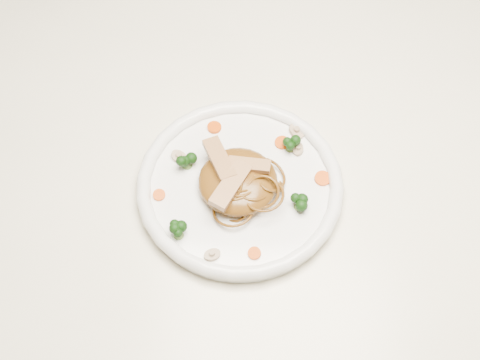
{
  "coord_description": "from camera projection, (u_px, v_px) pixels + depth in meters",
  "views": [
    {
      "loc": [
        -0.06,
        -0.48,
        1.54
      ],
      "look_at": [
        -0.09,
        -0.02,
        0.78
      ],
      "focal_mm": 47.88,
      "sensor_mm": 36.0,
      "label": 1
    }
  ],
  "objects": [
    {
      "name": "mushroom_2",
      "position": [
        179.0,
        157.0,
        0.92
      ],
      "size": [
        0.04,
        0.04,
        0.01
      ],
      "primitive_type": "cylinder",
      "rotation": [
        0.0,
        0.0,
        -0.52
      ],
      "color": "tan",
      "rests_on": "plate"
    },
    {
      "name": "chicken_c",
      "position": [
        231.0,
        185.0,
        0.86
      ],
      "size": [
        0.06,
        0.08,
        0.01
      ],
      "primitive_type": "cube",
      "rotation": [
        0.0,
        0.0,
        4.26
      ],
      "color": "tan",
      "rests_on": "noodle_mound"
    },
    {
      "name": "plate",
      "position": [
        240.0,
        188.0,
        0.9
      ],
      "size": [
        0.36,
        0.36,
        0.02
      ],
      "primitive_type": "cylinder",
      "rotation": [
        0.0,
        0.0,
        -0.29
      ],
      "color": "white",
      "rests_on": "table"
    },
    {
      "name": "broccoli_2",
      "position": [
        178.0,
        230.0,
        0.84
      ],
      "size": [
        0.03,
        0.03,
        0.03
      ],
      "primitive_type": null,
      "rotation": [
        0.0,
        0.0,
        0.17
      ],
      "color": "black",
      "rests_on": "plate"
    },
    {
      "name": "broccoli_0",
      "position": [
        291.0,
        144.0,
        0.92
      ],
      "size": [
        0.02,
        0.02,
        0.03
      ],
      "primitive_type": null,
      "rotation": [
        0.0,
        0.0,
        -0.06
      ],
      "color": "black",
      "rests_on": "plate"
    },
    {
      "name": "chicken_b",
      "position": [
        219.0,
        159.0,
        0.88
      ],
      "size": [
        0.05,
        0.08,
        0.01
      ],
      "primitive_type": "cube",
      "rotation": [
        0.0,
        0.0,
        2.03
      ],
      "color": "tan",
      "rests_on": "noodle_mound"
    },
    {
      "name": "carrot_2",
      "position": [
        323.0,
        178.0,
        0.9
      ],
      "size": [
        0.03,
        0.03,
        0.0
      ],
      "primitive_type": "cylinder",
      "rotation": [
        0.0,
        0.0,
        0.26
      ],
      "color": "#E75A08",
      "rests_on": "plate"
    },
    {
      "name": "mushroom_0",
      "position": [
        212.0,
        255.0,
        0.84
      ],
      "size": [
        0.03,
        0.03,
        0.01
      ],
      "primitive_type": "cylinder",
      "rotation": [
        0.0,
        0.0,
        0.46
      ],
      "color": "tan",
      "rests_on": "plate"
    },
    {
      "name": "broccoli_3",
      "position": [
        300.0,
        202.0,
        0.87
      ],
      "size": [
        0.03,
        0.03,
        0.03
      ],
      "primitive_type": null,
      "rotation": [
        0.0,
        0.0,
        0.15
      ],
      "color": "black",
      "rests_on": "plate"
    },
    {
      "name": "chicken_a",
      "position": [
        249.0,
        165.0,
        0.87
      ],
      "size": [
        0.06,
        0.02,
        0.01
      ],
      "primitive_type": "cube",
      "rotation": [
        0.0,
        0.0,
        -0.08
      ],
      "color": "tan",
      "rests_on": "noodle_mound"
    },
    {
      "name": "broccoli_1",
      "position": [
        187.0,
        160.0,
        0.9
      ],
      "size": [
        0.03,
        0.03,
        0.03
      ],
      "primitive_type": null,
      "rotation": [
        0.0,
        0.0,
        0.05
      ],
      "color": "black",
      "rests_on": "plate"
    },
    {
      "name": "carrot_1",
      "position": [
        159.0,
        195.0,
        0.89
      ],
      "size": [
        0.02,
        0.02,
        0.0
      ],
      "primitive_type": "cylinder",
      "rotation": [
        0.0,
        0.0,
        0.03
      ],
      "color": "#E75A08",
      "rests_on": "plate"
    },
    {
      "name": "mushroom_3",
      "position": [
        297.0,
        131.0,
        0.94
      ],
      "size": [
        0.04,
        0.04,
        0.01
      ],
      "primitive_type": "cylinder",
      "rotation": [
        0.0,
        0.0,
        2.29
      ],
      "color": "tan",
      "rests_on": "plate"
    },
    {
      "name": "table",
      "position": [
        298.0,
        217.0,
        1.0
      ],
      "size": [
        1.2,
        0.8,
        0.75
      ],
      "color": "white",
      "rests_on": "ground"
    },
    {
      "name": "ground",
      "position": [
        277.0,
        343.0,
        1.56
      ],
      "size": [
        4.0,
        4.0,
        0.0
      ],
      "primitive_type": "plane",
      "color": "brown",
      "rests_on": "ground"
    },
    {
      "name": "carrot_4",
      "position": [
        254.0,
        253.0,
        0.84
      ],
      "size": [
        0.02,
        0.02,
        0.0
      ],
      "primitive_type": "cylinder",
      "rotation": [
        0.0,
        0.0,
        -0.06
      ],
      "color": "#E75A08",
      "rests_on": "plate"
    },
    {
      "name": "carrot_3",
      "position": [
        214.0,
        127.0,
        0.95
      ],
      "size": [
        0.03,
        0.03,
        0.0
      ],
      "primitive_type": "cylinder",
      "rotation": [
        0.0,
        0.0,
        0.32
      ],
      "color": "#E75A08",
      "rests_on": "plate"
    },
    {
      "name": "mushroom_1",
      "position": [
        298.0,
        149.0,
        0.93
      ],
      "size": [
        0.02,
        0.02,
        0.01
      ],
      "primitive_type": "cylinder",
      "rotation": [
        0.0,
        0.0,
        1.49
      ],
      "color": "tan",
      "rests_on": "plate"
    },
    {
      "name": "noodle_mound",
      "position": [
        238.0,
        181.0,
        0.88
      ],
      "size": [
        0.14,
        0.14,
        0.04
      ],
      "primitive_type": "ellipsoid",
      "rotation": [
        0.0,
        0.0,
        -0.3
      ],
      "color": "brown",
      "rests_on": "plate"
    },
    {
      "name": "carrot_0",
      "position": [
        282.0,
        143.0,
        0.93
      ],
      "size": [
        0.02,
        0.02,
        0.0
      ],
      "primitive_type": "cylinder",
      "rotation": [
        0.0,
        0.0,
        0.05
      ],
      "color": "#E75A08",
      "rests_on": "plate"
    }
  ]
}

